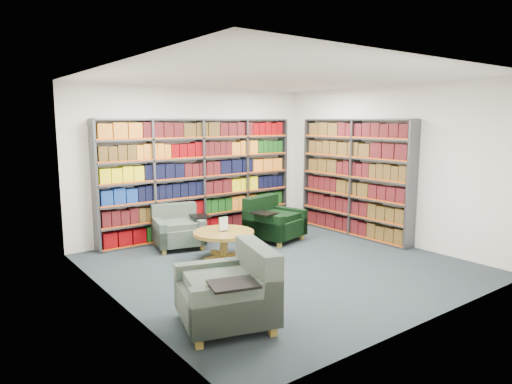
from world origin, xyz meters
TOP-DOWN VIEW (x-y plane):
  - room_shell at (0.00, 0.00)m, footprint 5.02×5.02m
  - bookshelf_back at (0.00, 2.34)m, footprint 4.00×0.28m
  - bookshelf_right at (2.34, 0.60)m, footprint 0.28×2.50m
  - chair_teal_left at (-0.76, 1.87)m, footprint 1.02×0.95m
  - chair_green_right at (0.85, 1.26)m, footprint 1.12×1.05m
  - chair_teal_front at (-1.71, -1.30)m, footprint 1.17×1.23m
  - coffee_table at (-0.52, 0.75)m, footprint 0.96×0.96m

SIDE VIEW (x-z plane):
  - chair_teal_left at x=-0.76m, z-range -0.07..0.65m
  - chair_green_right at x=0.85m, z-range -0.08..0.71m
  - chair_teal_front at x=-1.71m, z-range -0.08..0.77m
  - coffee_table at x=-0.52m, z-range 0.02..0.70m
  - bookshelf_back at x=0.00m, z-range 0.00..2.20m
  - bookshelf_right at x=2.34m, z-range 0.00..2.20m
  - room_shell at x=0.00m, z-range -0.01..2.81m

